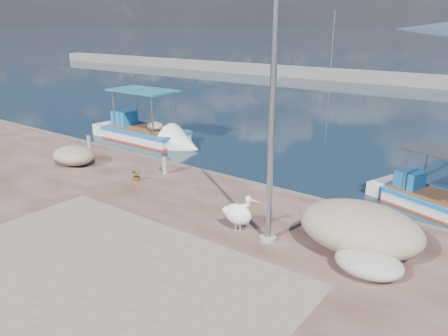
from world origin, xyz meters
TOP-DOWN VIEW (x-y plane):
  - ground at (0.00, 0.00)m, footprint 1400.00×1400.00m
  - quay_patch at (1.00, -3.00)m, footprint 9.00×7.00m
  - breakwater at (-0.00, 40.00)m, footprint 120.00×2.20m
  - boat_left at (-8.74, 8.28)m, footprint 6.64×2.25m
  - boat_right at (6.24, 7.60)m, footprint 5.33×3.17m
  - pelican at (2.22, 1.52)m, footprint 1.14×0.68m
  - lamp_post at (3.18, 1.54)m, footprint 0.44×0.96m
  - bollard_near at (-2.85, 3.81)m, footprint 0.26×0.26m
  - bollard_far at (-8.11, 4.26)m, footprint 0.24×0.24m
  - potted_plant at (-3.10, 2.60)m, footprint 0.47×0.44m
  - net_pile_c at (5.31, 2.43)m, footprint 3.14×2.24m
  - net_pile_b at (-6.72, 2.46)m, footprint 1.92×1.50m
  - net_pile_d at (5.91, 1.45)m, footprint 1.58×1.19m

SIDE VIEW (x-z plane):
  - ground at x=0.00m, z-range 0.00..0.00m
  - boat_right at x=6.24m, z-range -1.03..1.41m
  - boat_left at x=-8.74m, z-range -1.35..1.85m
  - quay_patch at x=1.00m, z-range 0.50..0.51m
  - breakwater at x=0.00m, z-range -3.15..4.35m
  - potted_plant at x=-3.10m, z-range 0.50..0.93m
  - net_pile_d at x=5.91m, z-range 0.50..1.09m
  - net_pile_b at x=-6.72m, z-range 0.50..1.25m
  - bollard_far at x=-8.11m, z-range 0.53..1.27m
  - bollard_near at x=-2.85m, z-range 0.53..1.32m
  - pelican at x=2.22m, z-range 0.47..1.56m
  - net_pile_c at x=5.31m, z-range 0.50..1.73m
  - lamp_post at x=3.18m, z-range 0.30..7.30m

